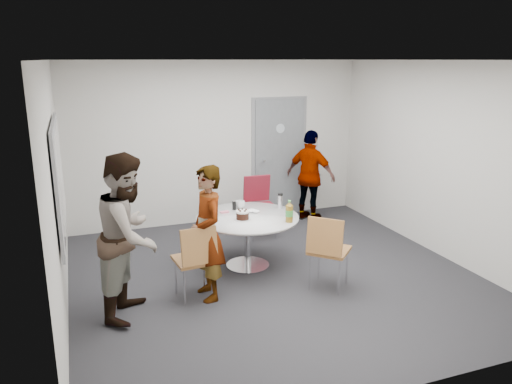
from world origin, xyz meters
name	(u,v)px	position (x,y,z in m)	size (l,w,h in m)	color
floor	(274,276)	(0.00, 0.00, 0.00)	(5.00, 5.00, 0.00)	black
ceiling	(276,60)	(0.00, 0.00, 2.70)	(5.00, 5.00, 0.00)	silver
wall_back	(218,143)	(0.00, 2.50, 1.35)	(5.00, 5.00, 0.00)	beige
wall_left	(56,192)	(-2.50, 0.00, 1.35)	(5.00, 5.00, 0.00)	beige
wall_right	(441,160)	(2.50, 0.00, 1.35)	(5.00, 5.00, 0.00)	beige
wall_front	(399,242)	(0.00, -2.50, 1.35)	(5.00, 5.00, 0.00)	beige
door	(279,158)	(1.10, 2.48, 1.03)	(1.02, 0.17, 2.12)	slate
whiteboard	(59,179)	(-2.46, 0.20, 1.45)	(0.04, 1.90, 1.25)	gray
table	(249,223)	(-0.19, 0.42, 0.61)	(1.35, 1.35, 0.99)	silver
chair_near_left	(196,255)	(-1.08, -0.31, 0.56)	(0.47, 0.51, 0.91)	brown
chair_near_right	(327,245)	(0.44, -0.59, 0.57)	(0.65, 0.65, 0.94)	brown
chair_far	(259,199)	(0.38, 1.56, 0.58)	(0.47, 0.51, 0.94)	maroon
person_main	(208,233)	(-0.94, -0.27, 0.79)	(0.57, 0.38, 1.58)	#A5C6EA
person_left	(129,235)	(-1.81, -0.33, 0.89)	(0.87, 0.68, 1.79)	white
person_right	(311,176)	(1.46, 1.95, 0.78)	(0.92, 0.38, 1.56)	black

